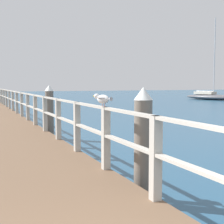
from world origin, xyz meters
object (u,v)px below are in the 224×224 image
at_px(seagull_foreground, 103,99).
at_px(dock_piling_near, 143,146).
at_px(dock_piling_far, 49,112).
at_px(boat_0, 210,96).

bearing_deg(seagull_foreground, dock_piling_near, -80.25).
bearing_deg(dock_piling_far, seagull_foreground, -93.69).
distance_m(seagull_foreground, boat_0, 35.43).
distance_m(dock_piling_near, boat_0, 35.71).
bearing_deg(dock_piling_far, dock_piling_near, -90.00).
height_order(dock_piling_near, boat_0, boat_0).
distance_m(dock_piling_near, dock_piling_far, 6.66).
bearing_deg(boat_0, dock_piling_far, 24.38).
bearing_deg(seagull_foreground, boat_0, 30.28).
xyz_separation_m(seagull_foreground, boat_0, (23.64, 26.36, -1.24)).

